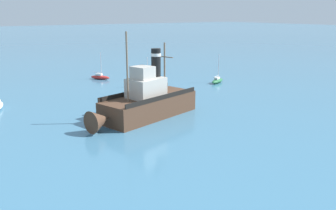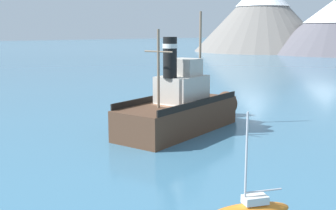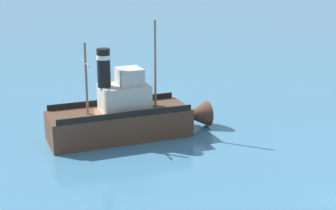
% 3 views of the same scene
% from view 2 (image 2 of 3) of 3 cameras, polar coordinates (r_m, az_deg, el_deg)
% --- Properties ---
extents(ground_plane, '(600.00, 600.00, 0.00)m').
position_cam_2_polar(ground_plane, '(34.37, 0.67, -3.89)').
color(ground_plane, teal).
extents(old_tugboat, '(7.28, 14.79, 9.90)m').
position_cam_2_polar(old_tugboat, '(35.21, 1.99, -0.51)').
color(old_tugboat, '#4C3323').
rests_on(old_tugboat, ground).
extents(sailboat_orange, '(2.53, 3.92, 4.90)m').
position_cam_2_polar(sailboat_orange, '(19.71, 11.17, -13.74)').
color(sailboat_orange, orange).
rests_on(sailboat_orange, ground).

